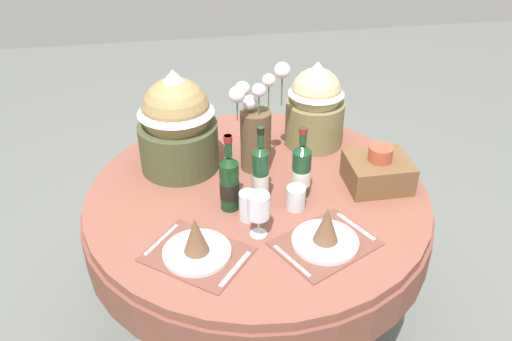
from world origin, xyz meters
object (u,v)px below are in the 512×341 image
wine_glass_left (259,207)px  gift_tub_back_right (316,102)px  place_setting_right (326,234)px  flower_vase (256,128)px  place_setting_left (196,245)px  wine_bottle_centre (260,175)px  wine_bottle_left (301,170)px  tumbler_mid (296,198)px  gift_tub_back_left (177,118)px  woven_basket_side_right (378,171)px  tumbler_near_right (248,206)px  dining_table (257,218)px  wine_bottle_right (229,182)px

wine_glass_left → gift_tub_back_right: (0.36, 0.62, 0.09)m
place_setting_right → wine_glass_left: bearing=157.5°
wine_glass_left → flower_vase: bearing=81.8°
place_setting_left → wine_bottle_centre: (0.27, 0.27, 0.08)m
wine_bottle_left → wine_bottle_centre: 0.17m
tumbler_mid → gift_tub_back_left: size_ratio=0.21×
gift_tub_back_left → woven_basket_side_right: gift_tub_back_left is taller
tumbler_near_right → wine_bottle_centre: bearing=58.0°
dining_table → wine_bottle_centre: (-0.00, -0.07, 0.27)m
wine_glass_left → woven_basket_side_right: (0.54, 0.24, -0.06)m
wine_bottle_left → tumbler_near_right: 0.27m
flower_vase → wine_glass_left: flower_vase is taller
wine_bottle_centre → woven_basket_side_right: bearing=4.3°
flower_vase → gift_tub_back_left: 0.33m
gift_tub_back_right → wine_bottle_centre: bearing=-127.9°
gift_tub_back_left → gift_tub_back_right: (0.62, 0.10, -0.02)m
place_setting_left → gift_tub_back_left: bearing=92.7°
tumbler_near_right → tumbler_mid: size_ratio=1.23×
tumbler_mid → gift_tub_back_right: size_ratio=0.24×
flower_vase → woven_basket_side_right: 0.53m
place_setting_left → dining_table: bearing=51.6°
place_setting_right → tumbler_mid: place_setting_right is taller
wine_glass_left → woven_basket_side_right: 0.59m
place_setting_left → place_setting_right: same height
wine_bottle_centre → tumbler_mid: bearing=-25.7°
gift_tub_back_right → place_setting_left: bearing=-130.7°
place_setting_left → wine_glass_left: bearing=18.1°
wine_glass_left → woven_basket_side_right: bearing=23.7°
place_setting_left → wine_glass_left: (0.23, 0.08, 0.08)m
wine_bottle_centre → gift_tub_back_right: (0.33, 0.42, 0.08)m
wine_bottle_centre → tumbler_near_right: (-0.06, -0.10, -0.07)m
gift_tub_back_right → gift_tub_back_left: bearing=-170.6°
wine_bottle_left → wine_bottle_centre: (-0.17, -0.02, 0.01)m
wine_bottle_right → gift_tub_back_right: bearing=44.3°
dining_table → wine_bottle_left: (0.17, -0.04, 0.26)m
place_setting_right → wine_bottle_left: (-0.02, 0.32, 0.07)m
wine_glass_left → woven_basket_side_right: size_ratio=0.70×
wine_bottle_centre → wine_bottle_right: size_ratio=1.04×
wine_bottle_centre → tumbler_near_right: 0.13m
gift_tub_back_right → woven_basket_side_right: bearing=-65.7°
place_setting_left → tumbler_mid: place_setting_left is taller
wine_bottle_left → gift_tub_back_left: bearing=148.1°
wine_bottle_right → woven_basket_side_right: bearing=5.2°
wine_glass_left → tumbler_mid: size_ratio=1.87×
dining_table → wine_bottle_centre: 0.28m
dining_table → woven_basket_side_right: 0.54m
place_setting_right → wine_bottle_right: 0.42m
wine_bottle_left → woven_basket_side_right: 0.33m
flower_vase → woven_basket_side_right: size_ratio=1.82×
wine_bottle_right → gift_tub_back_left: gift_tub_back_left is taller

